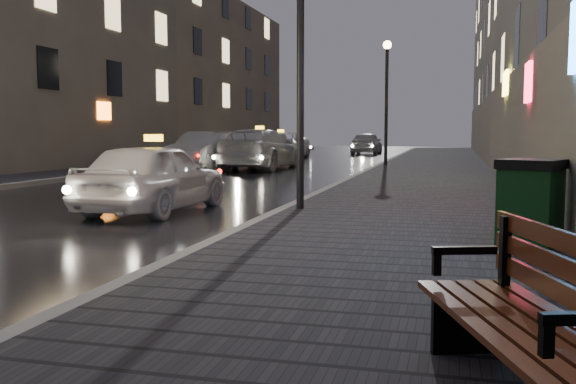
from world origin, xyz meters
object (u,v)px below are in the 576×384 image
lamp_near (300,31)px  bench (534,317)px  taxi_mid (260,149)px  trash_bin (531,201)px  taxi_far (281,146)px  car_far (367,143)px  car_left_mid (205,151)px  taxi_near (154,177)px  lamp_far (387,87)px

lamp_near → bench: bearing=-68.3°
bench → taxi_mid: 23.65m
trash_bin → taxi_far: (-10.49, 26.39, 0.05)m
bench → taxi_mid: bearing=92.1°
bench → car_far: size_ratio=0.44×
bench → taxi_mid: taxi_mid is taller
lamp_near → taxi_far: bearing=105.9°
taxi_far → taxi_mid: bearing=-82.6°
trash_bin → car_left_mid: 19.30m
bench → car_left_mid: bearing=97.7°
taxi_near → car_far: bearing=-88.4°
lamp_far → car_left_mid: bearing=-156.6°
taxi_far → car_far: taxi_far is taller
car_far → bench: bearing=98.8°
car_left_mid → taxi_far: 10.48m
lamp_far → car_far: size_ratio=1.18×
trash_bin → car_far: car_far is taller
bench → taxi_far: 33.11m
bench → lamp_far: bearing=79.2°
bench → taxi_mid: (-8.31, 22.14, 0.22)m
trash_bin → car_left_mid: (-10.91, 15.92, 0.08)m
lamp_near → trash_bin: bearing=-38.2°
lamp_far → taxi_near: lamp_far is taller
bench → taxi_far: bearing=89.0°
trash_bin → taxi_near: size_ratio=0.27×
car_far → lamp_near: bearing=95.2°
car_left_mid → taxi_mid: (2.05, 1.02, 0.05)m
lamp_far → bench: 24.58m
lamp_far → car_far: 16.30m
taxi_far → lamp_far: bearing=-50.3°
car_left_mid → taxi_far: bearing=90.3°
bench → taxi_near: 10.26m
lamp_near → trash_bin: lamp_near is taller
bench → taxi_near: taxi_near is taller
taxi_near → car_far: car_far is taller
taxi_far → car_far: bearing=63.3°
car_left_mid → taxi_mid: size_ratio=0.83×
lamp_near → taxi_near: bearing=-178.7°
trash_bin → taxi_far: taxi_far is taller
lamp_near → trash_bin: 5.58m
taxi_far → trash_bin: bearing=-70.8°
bench → car_left_mid: car_left_mid is taller
trash_bin → taxi_mid: size_ratio=0.19×
car_left_mid → taxi_far: (0.42, 10.47, -0.02)m
taxi_near → taxi_mid: (-2.05, 14.02, 0.13)m
car_far → taxi_mid: bearing=83.2°
trash_bin → taxi_near: (-6.81, 2.92, -0.01)m
trash_bin → car_far: 35.44m
taxi_near → taxi_far: size_ratio=0.75×
lamp_near → taxi_mid: bearing=109.9°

